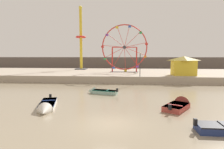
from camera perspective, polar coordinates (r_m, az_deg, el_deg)
name	(u,v)px	position (r m, az deg, el deg)	size (l,w,h in m)	color
ground_plane	(110,123)	(14.09, -0.50, -14.36)	(240.00, 240.00, 0.00)	gray
quay_promenade	(123,74)	(43.68, 3.31, 0.05)	(110.00, 21.48, 1.26)	tan
distant_town_skyline	(125,64)	(63.93, 3.87, 3.19)	(140.00, 3.00, 4.40)	#564C47
motorboat_seafoam	(101,92)	(24.61, -3.44, -5.09)	(4.13, 2.06, 1.10)	#93BCAD
motorboat_faded_red	(179,105)	(19.01, 19.41, -8.62)	(3.31, 3.95, 1.49)	#B24238
motorboat_white_red_stripe	(46,107)	(18.55, -18.93, -9.03)	(2.73, 5.34, 1.29)	silver
ferris_wheel_red_frame	(124,48)	(42.29, 3.72, 7.81)	(10.13, 1.20, 10.40)	red
drop_tower_yellow_tower	(81,41)	(51.54, -9.23, 9.71)	(2.80, 2.80, 16.45)	gold
carnival_booth_yellow_awning	(184,65)	(37.60, 20.54, 2.56)	(4.49, 3.12, 3.50)	yellow
promenade_lamp_near	(140,61)	(33.38, 8.37, 4.11)	(0.32, 0.32, 4.23)	#2D2D33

